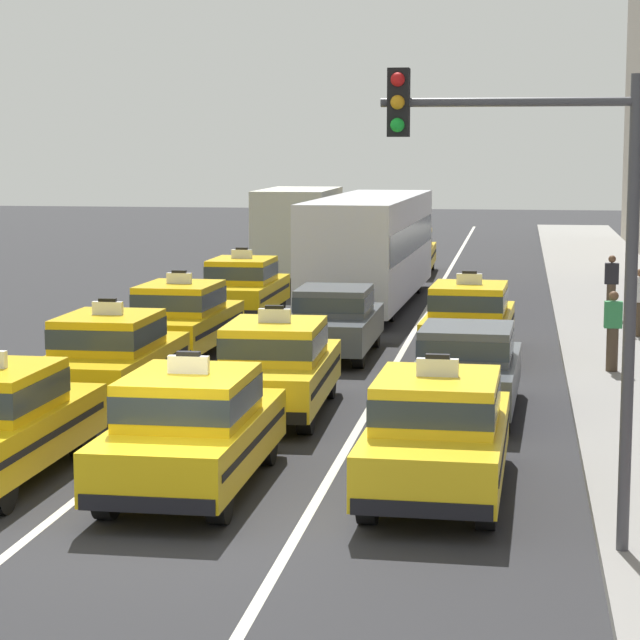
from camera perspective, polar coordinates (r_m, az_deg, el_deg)
name	(u,v)px	position (r m, az deg, el deg)	size (l,w,h in m)	color
ground_plane	(172,527)	(16.35, -6.59, -9.10)	(160.00, 160.00, 0.00)	#2B2B2D
lane_stripe_left_center	(307,315)	(35.86, -0.57, 0.21)	(0.14, 80.00, 0.01)	silver
lane_stripe_center_right	(422,318)	(35.48, 4.54, 0.11)	(0.14, 80.00, 0.01)	silver
taxi_left_second	(110,356)	(23.92, -9.27, -1.59)	(1.83, 4.56, 1.96)	black
taxi_left_third	(181,318)	(28.98, -6.18, 0.10)	(1.92, 4.60, 1.96)	black
taxi_left_fourth	(243,287)	(35.19, -3.44, 1.49)	(1.84, 4.57, 1.96)	black
box_truck_left_fifth	(302,233)	(43.52, -0.81, 3.90)	(2.36, 6.99, 3.27)	black
sedan_left_sixth	(329,244)	(50.76, 0.42, 3.40)	(1.89, 4.35, 1.58)	black
taxi_center_nearest	(191,428)	(17.76, -5.73, -4.79)	(1.84, 4.57, 1.96)	black
taxi_center_second	(276,366)	(22.61, -1.98, -2.03)	(1.93, 4.61, 1.96)	black
sedan_center_third	(335,319)	(28.76, 0.65, 0.03)	(1.77, 4.30, 1.58)	black
bus_center_fourth	(371,244)	(37.93, 2.27, 3.38)	(2.81, 11.26, 3.22)	black
taxi_center_fifth	(409,250)	(47.38, 3.96, 3.11)	(1.90, 4.59, 1.96)	black
taxi_right_nearest	(437,432)	(17.53, 5.22, -4.96)	(1.90, 4.59, 1.96)	black
sedan_right_second	(467,367)	(22.83, 6.52, -2.06)	(1.91, 4.36, 1.58)	black
taxi_right_third	(469,319)	(28.86, 6.62, 0.06)	(1.99, 4.63, 1.96)	black
pedestrian_near_crosswalk	(639,302)	(31.80, 13.97, 0.76)	(0.47, 0.24, 1.64)	#473828
pedestrian_mid_block	(611,286)	(34.97, 12.79, 1.47)	(0.36, 0.24, 1.68)	#473828
pedestrian_far_corner	(613,331)	(26.77, 12.85, -0.46)	(0.36, 0.24, 1.64)	#473828
traffic_light_pole	(544,227)	(14.55, 9.90, 4.08)	(2.87, 0.33, 5.58)	#47474C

